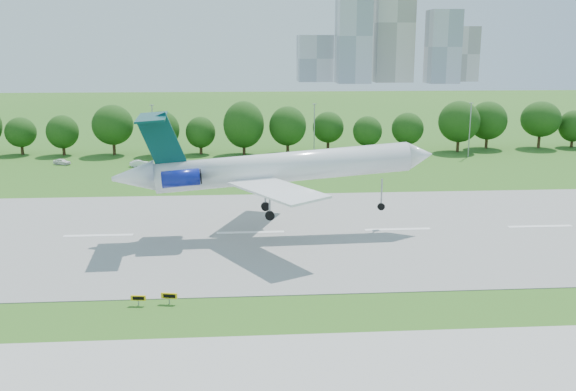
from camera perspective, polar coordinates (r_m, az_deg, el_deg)
The scene contains 10 objects.
ground at distance 62.43m, azimuth -2.98°, elevation -9.84°, with size 600.00×600.00×0.00m, color #265D18.
runway at distance 86.00m, azimuth -3.36°, elevation -3.31°, with size 400.00×45.00×0.08m, color gray.
tree_line at distance 150.59m, azimuth -3.80°, elevation 6.17°, with size 288.40×8.40×10.40m.
light_poles at distance 140.65m, azimuth -4.79°, elevation 5.72°, with size 175.90×0.25×12.19m.
skyline at distance 459.42m, azimuth 8.78°, elevation 13.73°, with size 127.00×52.00×80.00m.
airliner at distance 83.83m, azimuth -1.78°, elevation 2.52°, with size 42.70×30.96×13.92m.
taxi_sign_left at distance 63.70m, azimuth -10.52°, elevation -8.77°, with size 1.60×0.49×1.12m.
taxi_sign_centre at distance 63.95m, azimuth -13.17°, elevation -8.88°, with size 1.47×0.34×1.03m.
service_vehicle_a at distance 136.84m, azimuth -13.07°, elevation 2.81°, with size 1.37×3.93×1.30m, color white.
service_vehicle_b at distance 143.34m, azimuth -19.44°, elevation 2.85°, with size 1.51×3.75×1.28m, color white.
Camera 1 is at (-1.01, -57.49, 24.33)m, focal length 40.00 mm.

